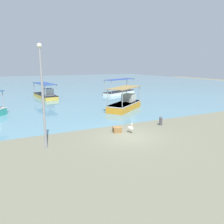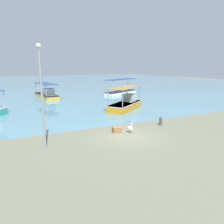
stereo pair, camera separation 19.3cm
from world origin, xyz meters
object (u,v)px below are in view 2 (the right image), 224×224
object	(u,v)px
pelican	(130,128)
cargo_crate	(117,130)
lamp_post	(42,92)
fishing_boat_near_left	(47,94)
fishing_boat_outer	(121,92)
mooring_bollard	(161,121)
fishing_boat_far_right	(126,104)

from	to	relation	value
pelican	cargo_crate	size ratio (longest dim) A/B	1.29
lamp_post	fishing_boat_near_left	bearing A→B (deg)	80.82
pelican	lamp_post	xyz separation A→B (m)	(-6.41, -0.49, 3.17)
fishing_boat_outer	cargo_crate	size ratio (longest dim) A/B	11.23
fishing_boat_outer	cargo_crate	distance (m)	21.97
fishing_boat_outer	fishing_boat_near_left	world-z (taller)	fishing_boat_outer
pelican	cargo_crate	bearing A→B (deg)	149.31
lamp_post	mooring_bollard	size ratio (longest dim) A/B	8.18
cargo_crate	fishing_boat_near_left	bearing A→B (deg)	95.78
fishing_boat_near_left	cargo_crate	bearing A→B (deg)	-84.22
fishing_boat_far_right	cargo_crate	size ratio (longest dim) A/B	9.04
fishing_boat_outer	lamp_post	bearing A→B (deg)	-127.95
fishing_boat_near_left	lamp_post	bearing A→B (deg)	-99.18
fishing_boat_outer	fishing_boat_near_left	size ratio (longest dim) A/B	1.04
mooring_bollard	cargo_crate	xyz separation A→B (m)	(-4.35, -0.20, -0.20)
fishing_boat_far_right	lamp_post	distance (m)	13.73
lamp_post	fishing_boat_far_right	bearing A→B (deg)	39.32
fishing_boat_far_right	pelican	world-z (taller)	fishing_boat_far_right
fishing_boat_far_right	lamp_post	world-z (taller)	lamp_post
fishing_boat_near_left	lamp_post	world-z (taller)	lamp_post
fishing_boat_near_left	lamp_post	size ratio (longest dim) A/B	1.06
lamp_post	cargo_crate	distance (m)	6.53
fishing_boat_far_right	cargo_crate	distance (m)	8.93
fishing_boat_far_right	cargo_crate	xyz separation A→B (m)	(-4.86, -7.48, -0.44)
fishing_boat_far_right	mooring_bollard	world-z (taller)	fishing_boat_far_right
fishing_boat_outer	fishing_boat_near_left	distance (m)	12.48
lamp_post	mooring_bollard	distance (m)	10.43
fishing_boat_near_left	pelican	size ratio (longest dim) A/B	8.40
lamp_post	cargo_crate	bearing A→B (deg)	10.45
mooring_bollard	cargo_crate	distance (m)	4.36
pelican	lamp_post	distance (m)	7.17
fishing_boat_near_left	cargo_crate	world-z (taller)	fishing_boat_near_left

